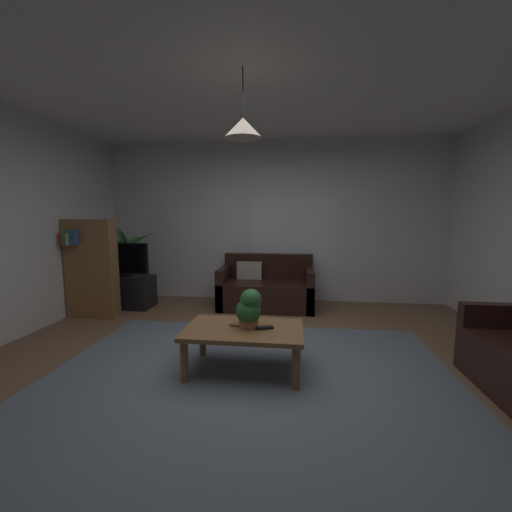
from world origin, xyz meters
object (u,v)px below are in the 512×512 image
at_px(coffee_table, 244,334).
at_px(pendant_lamp, 243,128).
at_px(couch_under_window, 266,290).
at_px(bookshelf_corner, 91,268).
at_px(book_on_table_0, 238,324).
at_px(remote_on_table_0, 265,328).
at_px(tv, 122,259).
at_px(potted_palm_corner, 128,267).
at_px(potted_plant_on_table, 249,308).
at_px(tv_stand, 124,291).

xyz_separation_m(coffee_table, pendant_lamp, (-0.00, 0.00, 1.84)).
height_order(couch_under_window, bookshelf_corner, bookshelf_corner).
bearing_deg(book_on_table_0, remote_on_table_0, -13.42).
xyz_separation_m(couch_under_window, coffee_table, (-0.02, -2.14, 0.08)).
bearing_deg(book_on_table_0, tv, 140.40).
height_order(potted_palm_corner, pendant_lamp, pendant_lamp).
relative_size(remote_on_table_0, potted_palm_corner, 0.12).
xyz_separation_m(book_on_table_0, potted_palm_corner, (-2.35, 2.30, 0.13)).
distance_m(coffee_table, potted_plant_on_table, 0.25).
relative_size(couch_under_window, book_on_table_0, 10.78).
distance_m(tv_stand, tv, 0.52).
distance_m(remote_on_table_0, pendant_lamp, 1.78).
relative_size(book_on_table_0, potted_plant_on_table, 0.37).
relative_size(coffee_table, bookshelf_corner, 0.78).
relative_size(couch_under_window, tv_stand, 1.63).
relative_size(tv, pendant_lamp, 1.45).
relative_size(couch_under_window, pendant_lamp, 2.50).
relative_size(remote_on_table_0, tv_stand, 0.18).
xyz_separation_m(couch_under_window, potted_plant_on_table, (0.03, -2.14, 0.33)).
distance_m(remote_on_table_0, bookshelf_corner, 2.95).
bearing_deg(potted_plant_on_table, bookshelf_corner, 151.46).
bearing_deg(tv_stand, remote_on_table_0, -37.72).
bearing_deg(potted_palm_corner, tv, -69.84).
bearing_deg(potted_plant_on_table, couch_under_window, 90.92).
bearing_deg(tv, remote_on_table_0, -37.40).
relative_size(tv, potted_palm_corner, 0.64).
bearing_deg(potted_palm_corner, couch_under_window, -4.89).
bearing_deg(couch_under_window, coffee_table, -90.44).
relative_size(bookshelf_corner, pendant_lamp, 2.39).
relative_size(remote_on_table_0, pendant_lamp, 0.27).
bearing_deg(book_on_table_0, bookshelf_corner, 151.24).
xyz_separation_m(potted_plant_on_table, bookshelf_corner, (-2.47, 1.34, 0.11)).
distance_m(couch_under_window, bookshelf_corner, 2.60).
bearing_deg(potted_plant_on_table, tv_stand, 140.75).
distance_m(couch_under_window, coffee_table, 2.14).
bearing_deg(bookshelf_corner, couch_under_window, 18.24).
xyz_separation_m(couch_under_window, book_on_table_0, (-0.08, -2.09, 0.15)).
bearing_deg(remote_on_table_0, book_on_table_0, 55.79).
xyz_separation_m(book_on_table_0, tv, (-2.17, 1.79, 0.34)).
bearing_deg(potted_palm_corner, coffee_table, -44.20).
height_order(coffee_table, tv, tv).
xyz_separation_m(couch_under_window, bookshelf_corner, (-2.43, -0.80, 0.44)).
bearing_deg(pendant_lamp, coffee_table, 0.00).
relative_size(coffee_table, potted_plant_on_table, 2.94).
relative_size(coffee_table, tv, 1.28).
bearing_deg(pendant_lamp, tv, 140.45).
height_order(couch_under_window, tv_stand, couch_under_window).
bearing_deg(bookshelf_corner, tv_stand, 70.48).
bearing_deg(potted_palm_corner, tv_stand, -69.03).
bearing_deg(remote_on_table_0, potted_plant_on_table, 65.11).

